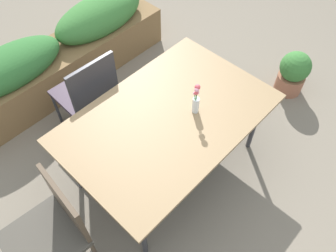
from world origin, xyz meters
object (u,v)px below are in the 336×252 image
object	(u,v)px
chair_end_left	(52,229)
planter_box	(63,55)
potted_plant	(293,72)
chair_far_side	(88,92)
flower_vase	(196,100)
dining_table	(168,120)

from	to	relation	value
chair_end_left	planter_box	distance (m)	2.01
planter_box	potted_plant	xyz separation A→B (m)	(1.56, -1.89, -0.10)
potted_plant	chair_far_side	bearing A→B (deg)	147.86
chair_end_left	potted_plant	xyz separation A→B (m)	(2.75, -0.28, -0.29)
chair_far_side	planter_box	world-z (taller)	chair_far_side
potted_plant	planter_box	bearing A→B (deg)	129.65
chair_far_side	potted_plant	world-z (taller)	chair_far_side
chair_end_left	flower_vase	world-z (taller)	flower_vase
flower_vase	potted_plant	size ratio (longest dim) A/B	0.58
chair_end_left	chair_far_side	bearing A→B (deg)	-43.40
chair_end_left	planter_box	xyz separation A→B (m)	(1.19, 1.61, -0.19)
dining_table	chair_end_left	xyz separation A→B (m)	(-1.13, -0.01, -0.13)
dining_table	planter_box	distance (m)	1.63
planter_box	chair_end_left	bearing A→B (deg)	-126.41
dining_table	chair_end_left	world-z (taller)	chair_end_left
flower_vase	potted_plant	bearing A→B (deg)	-6.76
dining_table	chair_far_side	world-z (taller)	chair_far_side
dining_table	potted_plant	size ratio (longest dim) A/B	3.31
chair_far_side	flower_vase	xyz separation A→B (m)	(0.35, -0.95, 0.34)
dining_table	flower_vase	distance (m)	0.28
dining_table	planter_box	world-z (taller)	planter_box
flower_vase	chair_far_side	bearing A→B (deg)	110.12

